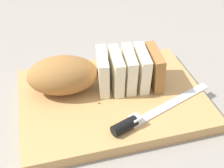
{
  "coord_description": "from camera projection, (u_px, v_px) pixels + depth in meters",
  "views": [
    {
      "loc": [
        -0.11,
        -0.49,
        0.46
      ],
      "look_at": [
        0.0,
        0.0,
        0.06
      ],
      "focal_mm": 47.6,
      "sensor_mm": 36.0,
      "label": 1
    }
  ],
  "objects": [
    {
      "name": "crumb_stray_right",
      "position": [
        86.0,
        83.0,
        0.69
      ],
      "size": [
        0.01,
        0.01,
        0.01
      ],
      "primitive_type": "sphere",
      "color": "#A8753D",
      "rests_on": "cutting_board"
    },
    {
      "name": "bread_knife",
      "position": [
        139.0,
        119.0,
        0.59
      ],
      "size": [
        0.25,
        0.12,
        0.02
      ],
      "rotation": [
        0.0,
        0.0,
        0.4
      ],
      "color": "silver",
      "rests_on": "cutting_board"
    },
    {
      "name": "crumb_near_knife",
      "position": [
        98.0,
        103.0,
        0.64
      ],
      "size": [
        0.0,
        0.0,
        0.0
      ],
      "primitive_type": "sphere",
      "color": "#A8753D",
      "rests_on": "cutting_board"
    },
    {
      "name": "cutting_board",
      "position": [
        112.0,
        99.0,
        0.67
      ],
      "size": [
        0.42,
        0.31,
        0.03
      ],
      "primitive_type": "cube",
      "rotation": [
        0.0,
        0.0,
        0.04
      ],
      "color": "tan",
      "rests_on": "ground_plane"
    },
    {
      "name": "bread_loaf",
      "position": [
        90.0,
        73.0,
        0.66
      ],
      "size": [
        0.3,
        0.12,
        0.09
      ],
      "rotation": [
        0.0,
        0.0,
        -0.09
      ],
      "color": "#996633",
      "rests_on": "cutting_board"
    },
    {
      "name": "crumb_stray_left",
      "position": [
        128.0,
        85.0,
        0.69
      ],
      "size": [
        0.01,
        0.01,
        0.01
      ],
      "primitive_type": "sphere",
      "color": "#A8753D",
      "rests_on": "cutting_board"
    },
    {
      "name": "ground_plane",
      "position": [
        112.0,
        103.0,
        0.68
      ],
      "size": [
        3.0,
        3.0,
        0.0
      ],
      "primitive_type": "plane",
      "color": "gray"
    },
    {
      "name": "crumb_near_loaf",
      "position": [
        134.0,
        94.0,
        0.66
      ],
      "size": [
        0.01,
        0.01,
        0.01
      ],
      "primitive_type": "sphere",
      "color": "#A8753D",
      "rests_on": "cutting_board"
    }
  ]
}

